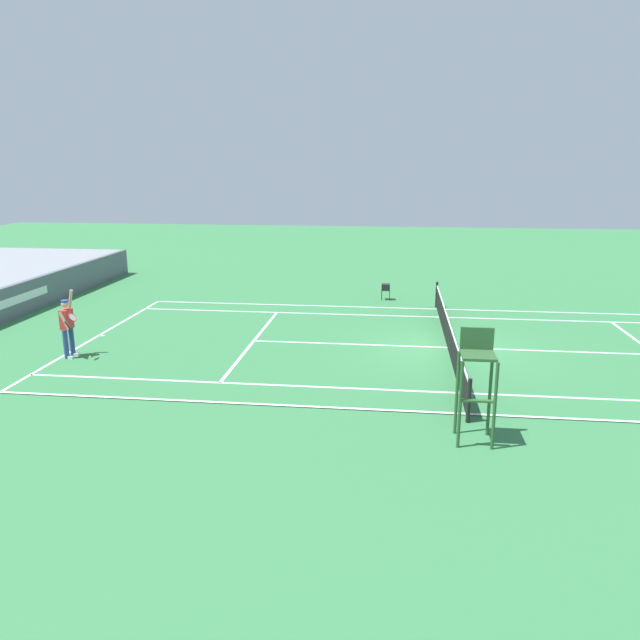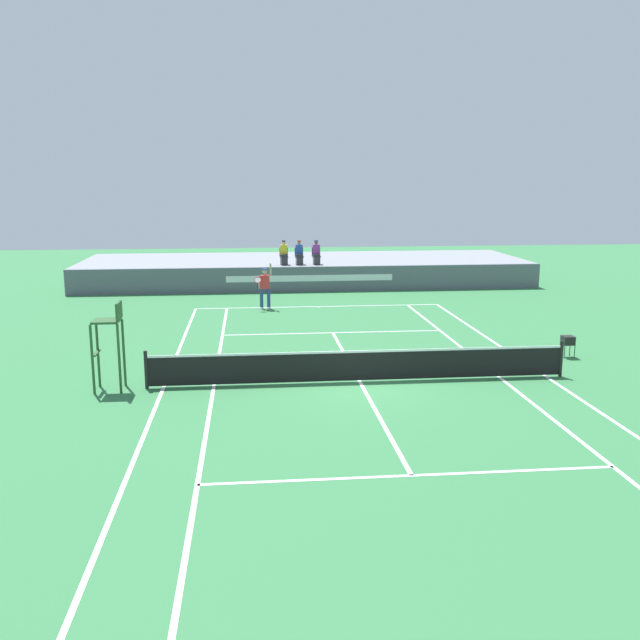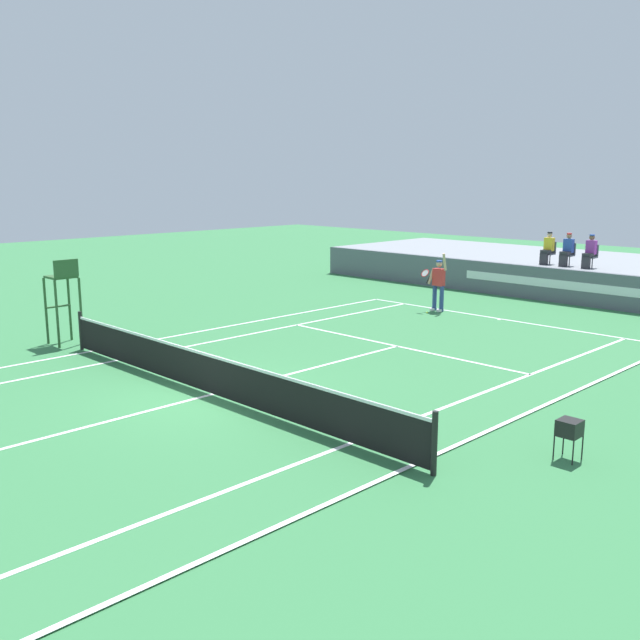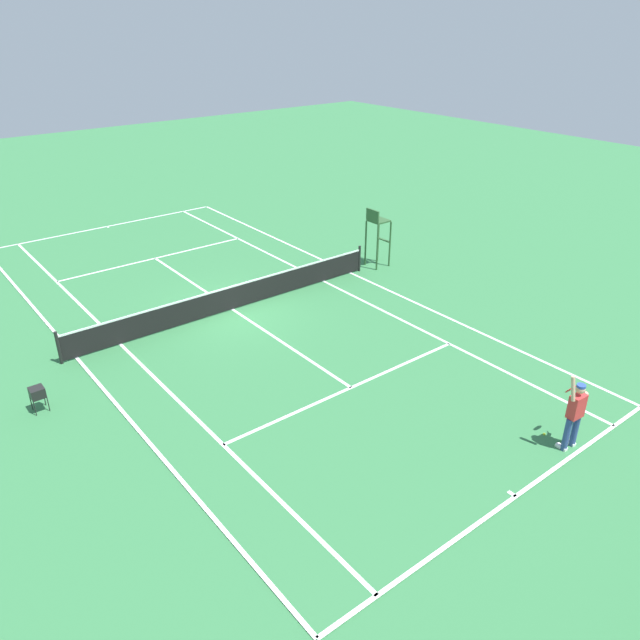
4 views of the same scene
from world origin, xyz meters
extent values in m
plane|color=#337542|center=(0.00, 0.00, 0.00)|extent=(80.00, 80.00, 0.00)
cube|color=#337542|center=(0.00, 0.00, 0.01)|extent=(10.98, 23.78, 0.02)
cube|color=white|center=(0.00, 11.89, 0.02)|extent=(10.98, 0.10, 0.01)
cube|color=white|center=(-5.49, 0.00, 0.02)|extent=(0.10, 23.78, 0.01)
cube|color=white|center=(5.49, 0.00, 0.02)|extent=(0.10, 23.78, 0.01)
cube|color=white|center=(-4.11, 0.00, 0.02)|extent=(0.10, 23.78, 0.01)
cube|color=white|center=(4.11, 0.00, 0.02)|extent=(0.10, 23.78, 0.01)
cube|color=white|center=(0.00, 6.40, 0.02)|extent=(8.22, 0.10, 0.01)
cube|color=white|center=(0.00, -6.40, 0.02)|extent=(8.22, 0.10, 0.01)
cube|color=white|center=(0.00, 0.00, 0.02)|extent=(0.10, 12.80, 0.01)
cube|color=white|center=(0.00, 11.79, 0.02)|extent=(0.10, 0.20, 0.01)
cylinder|color=black|center=(-5.94, 0.00, 0.54)|extent=(0.10, 0.10, 1.07)
cylinder|color=black|center=(5.94, 0.00, 0.54)|extent=(0.10, 0.10, 1.07)
cube|color=black|center=(0.00, 0.00, 0.48)|extent=(11.78, 0.02, 0.84)
cube|color=white|center=(0.00, 0.00, 0.90)|extent=(11.78, 0.03, 0.06)
cube|color=#565B66|center=(0.00, 16.34, 0.65)|extent=(24.44, 0.24, 1.29)
cube|color=silver|center=(0.00, 16.22, 0.71)|extent=(8.55, 0.01, 0.32)
cube|color=gray|center=(0.00, 20.14, 0.65)|extent=(24.44, 7.34, 1.29)
cube|color=#474C56|center=(-1.27, 17.28, 1.70)|extent=(0.44, 0.44, 0.06)
cube|color=#474C56|center=(-1.27, 17.48, 1.95)|extent=(0.44, 0.06, 0.44)
cylinder|color=#4C4C51|center=(-1.10, 17.13, 1.48)|extent=(0.04, 0.04, 0.38)
cylinder|color=#4C4C51|center=(-1.45, 17.13, 1.48)|extent=(0.04, 0.04, 0.38)
cube|color=#2D2D33|center=(-1.27, 17.18, 1.78)|extent=(0.34, 0.44, 0.16)
cube|color=#2D2D33|center=(-1.27, 16.98, 1.51)|extent=(0.30, 0.14, 0.44)
cube|color=yellow|center=(-1.27, 17.34, 2.07)|extent=(0.36, 0.22, 0.52)
sphere|color=tan|center=(-1.27, 17.34, 2.44)|extent=(0.20, 0.20, 0.20)
cylinder|color=black|center=(-1.27, 17.34, 2.53)|extent=(0.19, 0.19, 0.05)
cube|color=#474C56|center=(-0.47, 17.28, 1.70)|extent=(0.44, 0.44, 0.06)
cube|color=#474C56|center=(-0.47, 17.48, 1.95)|extent=(0.44, 0.06, 0.44)
cylinder|color=#4C4C51|center=(-0.29, 17.13, 1.48)|extent=(0.04, 0.04, 0.38)
cylinder|color=#4C4C51|center=(-0.64, 17.13, 1.48)|extent=(0.04, 0.04, 0.38)
cube|color=#2D2D33|center=(-0.47, 17.18, 1.78)|extent=(0.34, 0.44, 0.16)
cube|color=#2D2D33|center=(-0.47, 16.98, 1.51)|extent=(0.30, 0.14, 0.44)
cube|color=#2D4CA8|center=(-0.47, 17.34, 2.07)|extent=(0.36, 0.22, 0.52)
sphere|color=#A37556|center=(-0.47, 17.34, 2.44)|extent=(0.20, 0.20, 0.20)
cylinder|color=red|center=(-0.47, 17.34, 2.53)|extent=(0.19, 0.19, 0.05)
cube|color=#474C56|center=(0.43, 17.28, 1.70)|extent=(0.44, 0.44, 0.06)
cube|color=#474C56|center=(0.43, 17.48, 1.95)|extent=(0.44, 0.06, 0.44)
cylinder|color=#4C4C51|center=(0.61, 17.13, 1.48)|extent=(0.04, 0.04, 0.38)
cylinder|color=#4C4C51|center=(0.26, 17.13, 1.48)|extent=(0.04, 0.04, 0.38)
cube|color=#2D2D33|center=(0.43, 17.18, 1.78)|extent=(0.34, 0.44, 0.16)
cube|color=#2D2D33|center=(0.43, 16.98, 1.51)|extent=(0.30, 0.14, 0.44)
cube|color=purple|center=(0.43, 17.34, 2.07)|extent=(0.36, 0.22, 0.52)
sphere|color=brown|center=(0.43, 17.34, 2.44)|extent=(0.20, 0.20, 0.20)
cylinder|color=#2D4CA8|center=(0.43, 17.34, 2.53)|extent=(0.19, 0.19, 0.05)
cylinder|color=navy|center=(-2.25, 11.62, 0.46)|extent=(0.15, 0.15, 0.92)
cylinder|color=navy|center=(-2.56, 11.64, 0.46)|extent=(0.15, 0.15, 0.92)
cube|color=white|center=(-2.25, 11.56, 0.05)|extent=(0.14, 0.29, 0.10)
cube|color=white|center=(-2.57, 11.58, 0.05)|extent=(0.14, 0.29, 0.10)
cube|color=red|center=(-2.40, 11.63, 1.22)|extent=(0.42, 0.27, 0.60)
sphere|color=tan|center=(-2.40, 11.63, 1.69)|extent=(0.22, 0.22, 0.22)
cylinder|color=#2D4CA8|center=(-2.40, 11.63, 1.78)|extent=(0.21, 0.21, 0.06)
cylinder|color=tan|center=(-2.15, 11.59, 1.78)|extent=(0.10, 0.22, 0.61)
cylinder|color=tan|center=(-2.67, 11.55, 1.24)|extent=(0.11, 0.33, 0.56)
cylinder|color=black|center=(-2.72, 11.43, 1.11)|extent=(0.05, 0.19, 0.25)
torus|color=red|center=(-2.72, 11.25, 1.37)|extent=(0.32, 0.21, 0.26)
cylinder|color=silver|center=(-2.72, 11.25, 1.37)|extent=(0.28, 0.18, 0.22)
sphere|color=#D1E533|center=(-2.40, 10.99, 0.03)|extent=(0.07, 0.07, 0.07)
cylinder|color=#2D562D|center=(-7.28, -0.35, 0.95)|extent=(0.07, 0.07, 1.90)
cylinder|color=#2D562D|center=(-7.28, 0.35, 0.95)|extent=(0.07, 0.07, 1.90)
cylinder|color=#2D562D|center=(-6.58, -0.35, 0.95)|extent=(0.07, 0.07, 1.90)
cylinder|color=#2D562D|center=(-6.58, 0.35, 0.95)|extent=(0.07, 0.07, 1.90)
cube|color=#2D562D|center=(-6.93, 0.00, 1.93)|extent=(0.70, 0.70, 0.06)
cube|color=#2D562D|center=(-6.58, 0.00, 2.20)|extent=(0.06, 0.70, 0.48)
cube|color=#2D562D|center=(-7.24, 0.00, 1.04)|extent=(0.10, 0.70, 0.04)
cube|color=black|center=(7.15, 2.13, 0.56)|extent=(0.36, 0.36, 0.28)
cylinder|color=black|center=(6.98, 1.96, 0.21)|extent=(0.02, 0.02, 0.42)
cylinder|color=black|center=(7.32, 1.96, 0.21)|extent=(0.02, 0.02, 0.42)
cylinder|color=black|center=(6.98, 2.30, 0.21)|extent=(0.02, 0.02, 0.42)
cylinder|color=black|center=(7.32, 2.30, 0.21)|extent=(0.02, 0.02, 0.42)
ellipsoid|color=#D1E533|center=(7.15, 2.13, 0.64)|extent=(0.30, 0.30, 0.12)
camera|label=1|loc=(-19.42, 1.79, 5.79)|focal=34.51mm
camera|label=2|loc=(-3.04, -18.65, 5.65)|focal=38.69mm
camera|label=3|loc=(12.22, -8.81, 4.68)|focal=39.99mm
camera|label=4|loc=(9.66, 17.29, 9.48)|focal=34.55mm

